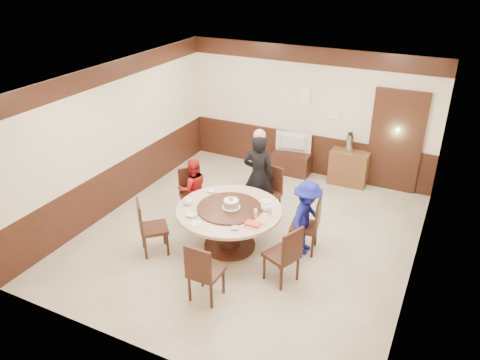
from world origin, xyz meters
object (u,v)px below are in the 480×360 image
at_px(television, 293,143).
at_px(side_cabinet, 349,168).
at_px(tv_stand, 292,163).
at_px(thermos, 350,143).
at_px(person_red, 193,188).
at_px(shrimp_platter, 253,225).
at_px(person_blue, 307,218).
at_px(banquet_table, 229,220).
at_px(person_standing, 259,176).
at_px(birthday_cake, 231,204).

xyz_separation_m(television, side_cabinet, (1.28, 0.03, -0.35)).
distance_m(tv_stand, thermos, 1.42).
distance_m(person_red, tv_stand, 2.82).
xyz_separation_m(tv_stand, television, (0.00, 0.00, 0.48)).
relative_size(shrimp_platter, side_cabinet, 0.38).
height_order(person_red, person_blue, person_blue).
height_order(side_cabinet, thermos, thermos).
bearing_deg(banquet_table, person_red, 150.40).
bearing_deg(shrimp_platter, thermos, 81.00).
bearing_deg(tv_stand, television, 0.00).
distance_m(banquet_table, person_standing, 1.23).
xyz_separation_m(person_standing, tv_stand, (-0.09, 2.04, -0.57)).
relative_size(shrimp_platter, tv_stand, 0.35).
height_order(person_standing, person_red, person_standing).
bearing_deg(person_blue, side_cabinet, 4.06).
height_order(shrimp_platter, tv_stand, shrimp_platter).
bearing_deg(television, person_red, 61.58).
xyz_separation_m(banquet_table, birthday_cake, (0.03, 0.01, 0.32)).
bearing_deg(shrimp_platter, person_blue, 51.51).
xyz_separation_m(person_blue, side_cabinet, (-0.00, 2.81, -0.27)).
distance_m(person_standing, side_cabinet, 2.43).
xyz_separation_m(person_red, thermos, (2.23, 2.65, 0.35)).
bearing_deg(tv_stand, banquet_table, -88.34).
height_order(banquet_table, thermos, thermos).
bearing_deg(person_blue, shrimp_platter, 145.56).
height_order(person_blue, birthday_cake, person_blue).
relative_size(shrimp_platter, television, 0.38).
bearing_deg(television, tv_stand, -7.74).
relative_size(birthday_cake, television, 0.38).
bearing_deg(shrimp_platter, tv_stand, 100.77).
xyz_separation_m(person_red, shrimp_platter, (1.66, -0.93, 0.19)).
height_order(person_standing, birthday_cake, person_standing).
bearing_deg(banquet_table, person_standing, 90.20).
height_order(person_red, shrimp_platter, person_red).
xyz_separation_m(banquet_table, tv_stand, (-0.09, 3.23, -0.28)).
height_order(birthday_cake, shrimp_platter, birthday_cake).
bearing_deg(birthday_cake, person_red, 151.37).
distance_m(person_red, birthday_cake, 1.29).
bearing_deg(person_standing, person_blue, 142.21).
bearing_deg(banquet_table, thermos, 70.62).
distance_m(person_blue, tv_stand, 3.09).
height_order(person_blue, television, person_blue).
bearing_deg(birthday_cake, side_cabinet, 70.42).
bearing_deg(birthday_cake, person_blue, 20.83).
distance_m(banquet_table, tv_stand, 3.25).
xyz_separation_m(person_blue, shrimp_platter, (-0.61, -0.76, 0.13)).
bearing_deg(tv_stand, person_standing, -87.48).
bearing_deg(side_cabinet, banquet_table, -110.00).
bearing_deg(person_blue, television, 28.77).
relative_size(person_blue, television, 1.63).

